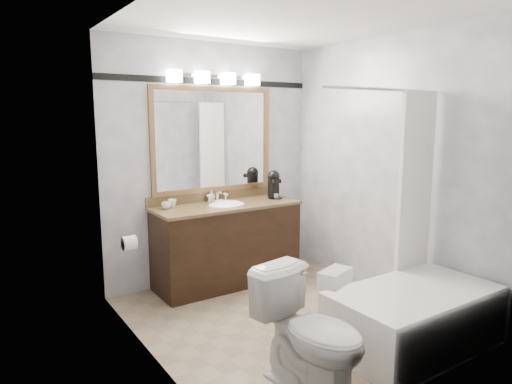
# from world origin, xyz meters

# --- Properties ---
(room) EXTENTS (2.42, 2.62, 2.52)m
(room) POSITION_xyz_m (0.00, 0.00, 1.25)
(room) COLOR gray
(room) RESTS_ON ground
(vanity) EXTENTS (1.53, 0.58, 0.97)m
(vanity) POSITION_xyz_m (0.00, 1.02, 0.44)
(vanity) COLOR black
(vanity) RESTS_ON ground
(mirror) EXTENTS (1.40, 0.04, 1.10)m
(mirror) POSITION_xyz_m (0.00, 1.28, 1.50)
(mirror) COLOR olive
(mirror) RESTS_ON room
(vanity_light_bar) EXTENTS (1.02, 0.14, 0.12)m
(vanity_light_bar) POSITION_xyz_m (0.00, 1.23, 2.13)
(vanity_light_bar) COLOR silver
(vanity_light_bar) RESTS_ON room
(accent_stripe) EXTENTS (2.40, 0.01, 0.06)m
(accent_stripe) POSITION_xyz_m (0.00, 1.29, 2.10)
(accent_stripe) COLOR black
(accent_stripe) RESTS_ON room
(bathtub) EXTENTS (1.30, 0.75, 1.96)m
(bathtub) POSITION_xyz_m (0.55, -0.90, 0.28)
(bathtub) COLOR white
(bathtub) RESTS_ON ground
(tp_roll) EXTENTS (0.11, 0.12, 0.12)m
(tp_roll) POSITION_xyz_m (-1.14, 0.66, 0.70)
(tp_roll) COLOR white
(tp_roll) RESTS_ON room
(toilet) EXTENTS (0.56, 0.82, 0.77)m
(toilet) POSITION_xyz_m (-0.49, -0.92, 0.38)
(toilet) COLOR white
(toilet) RESTS_ON ground
(tissue_box) EXTENTS (0.25, 0.18, 0.09)m
(tissue_box) POSITION_xyz_m (-0.49, -1.12, 0.81)
(tissue_box) COLOR white
(tissue_box) RESTS_ON toilet
(coffee_maker) EXTENTS (0.16, 0.20, 0.31)m
(coffee_maker) POSITION_xyz_m (0.63, 1.06, 1.01)
(coffee_maker) COLOR black
(coffee_maker) RESTS_ON vanity
(cup_left) EXTENTS (0.12, 0.12, 0.07)m
(cup_left) POSITION_xyz_m (-0.61, 1.14, 0.88)
(cup_left) COLOR white
(cup_left) RESTS_ON vanity
(cup_right) EXTENTS (0.09, 0.09, 0.08)m
(cup_right) POSITION_xyz_m (-0.52, 1.19, 0.89)
(cup_right) COLOR white
(cup_right) RESTS_ON vanity
(soap_bottle_a) EXTENTS (0.06, 0.06, 0.12)m
(soap_bottle_a) POSITION_xyz_m (-0.06, 1.23, 0.91)
(soap_bottle_a) COLOR white
(soap_bottle_a) RESTS_ON vanity
(soap_bar) EXTENTS (0.09, 0.06, 0.03)m
(soap_bar) POSITION_xyz_m (-0.02, 1.13, 0.86)
(soap_bar) COLOR beige
(soap_bar) RESTS_ON vanity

